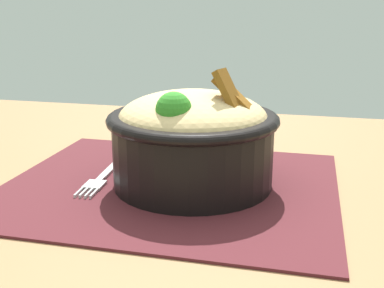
{
  "coord_description": "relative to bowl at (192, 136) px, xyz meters",
  "views": [
    {
      "loc": [
        -0.18,
        0.52,
        0.93
      ],
      "look_at": [
        -0.05,
        0.0,
        0.78
      ],
      "focal_mm": 45.33,
      "sensor_mm": 36.0,
      "label": 1
    }
  ],
  "objects": [
    {
      "name": "bowl",
      "position": [
        0.0,
        0.0,
        0.0
      ],
      "size": [
        0.2,
        0.2,
        0.14
      ],
      "color": "black",
      "rests_on": "placemat"
    },
    {
      "name": "fork",
      "position": [
        0.11,
        0.01,
        -0.06
      ],
      "size": [
        0.02,
        0.13,
        0.0
      ],
      "color": "#B7B7B7",
      "rests_on": "placemat"
    },
    {
      "name": "table",
      "position": [
        0.05,
        -0.0,
        -0.13
      ],
      "size": [
        1.2,
        0.83,
        0.72
      ],
      "color": "olive",
      "rests_on": "ground_plane"
    },
    {
      "name": "placemat",
      "position": [
        0.03,
        0.0,
        -0.06
      ],
      "size": [
        0.38,
        0.32,
        0.0
      ],
      "primitive_type": "cube",
      "rotation": [
        0.0,
        0.0,
        -0.0
      ],
      "color": "#47191E",
      "rests_on": "table"
    }
  ]
}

